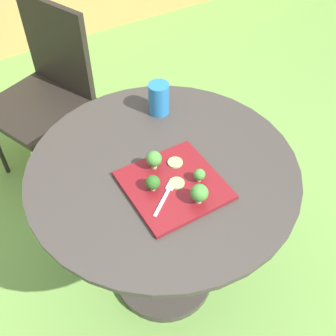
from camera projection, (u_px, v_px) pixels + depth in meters
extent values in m
plane|color=#669342|center=(164.00, 276.00, 1.91)|extent=(12.00, 12.00, 0.00)
cylinder|color=#38332D|center=(163.00, 169.00, 1.38)|extent=(0.91, 0.91, 0.02)
cylinder|color=#38332D|center=(164.00, 229.00, 1.63)|extent=(0.06, 0.06, 0.68)
cylinder|color=#38332D|center=(164.00, 274.00, 1.89)|extent=(0.44, 0.44, 0.04)
cube|color=black|center=(36.00, 107.00, 2.06)|extent=(0.58, 0.58, 0.03)
cube|color=black|center=(57.00, 47.00, 2.00)|extent=(0.19, 0.40, 0.45)
cylinder|color=black|center=(43.00, 173.00, 2.05)|extent=(0.02, 0.02, 0.43)
cylinder|color=black|center=(48.00, 109.00, 2.40)|extent=(0.02, 0.02, 0.43)
cylinder|color=black|center=(93.00, 134.00, 2.25)|extent=(0.02, 0.02, 0.43)
cube|color=maroon|center=(174.00, 185.00, 1.31)|extent=(0.29, 0.29, 0.01)
cylinder|color=#236BA8|center=(159.00, 99.00, 1.52)|extent=(0.08, 0.08, 0.12)
cylinder|color=#1E5B8F|center=(159.00, 103.00, 1.54)|extent=(0.07, 0.07, 0.09)
cube|color=silver|center=(162.00, 203.00, 1.25)|extent=(0.09, 0.07, 0.00)
cube|color=silver|center=(171.00, 185.00, 1.30)|extent=(0.05, 0.05, 0.00)
cylinder|color=#99B770|center=(155.00, 166.00, 1.34)|extent=(0.02, 0.02, 0.02)
sphere|color=#427F33|center=(154.00, 159.00, 1.32)|extent=(0.05, 0.05, 0.05)
cylinder|color=#99B770|center=(199.00, 179.00, 1.31)|extent=(0.01, 0.01, 0.01)
sphere|color=#427F33|center=(199.00, 175.00, 1.29)|extent=(0.04, 0.04, 0.04)
cylinder|color=#99B770|center=(199.00, 200.00, 1.25)|extent=(0.02, 0.02, 0.02)
sphere|color=#427F33|center=(199.00, 193.00, 1.22)|extent=(0.05, 0.05, 0.05)
cylinder|color=#99B770|center=(153.00, 188.00, 1.28)|extent=(0.02, 0.02, 0.01)
sphere|color=#285B1E|center=(153.00, 182.00, 1.26)|extent=(0.05, 0.05, 0.05)
cylinder|color=#8EB766|center=(177.00, 183.00, 1.30)|extent=(0.05, 0.05, 0.01)
cylinder|color=#8EB766|center=(175.00, 163.00, 1.36)|extent=(0.05, 0.05, 0.01)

